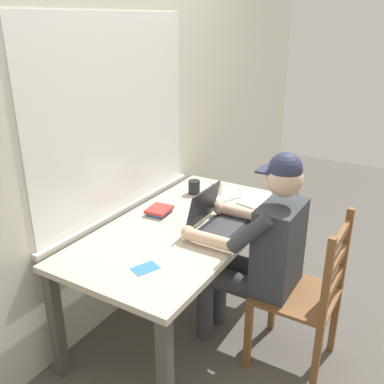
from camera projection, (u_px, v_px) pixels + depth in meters
ground_plane at (185, 321)px, 2.85m from camera, size 8.00×8.00×0.00m
back_wall at (115, 118)px, 2.59m from camera, size 6.00×0.08×2.60m
desk at (184, 237)px, 2.61m from camera, size 1.57×0.81×0.70m
seated_person at (260, 246)px, 2.39m from camera, size 0.50×0.60×1.24m
wooden_chair at (306, 295)px, 2.34m from camera, size 0.42×0.42×0.93m
laptop at (216, 219)px, 2.54m from camera, size 0.33×0.28×0.23m
computer_mouse at (239, 212)px, 2.71m from camera, size 0.06×0.10×0.03m
coffee_mug_white at (217, 189)px, 2.99m from camera, size 0.12×0.08×0.10m
coffee_mug_dark at (194, 187)px, 3.03m from camera, size 0.12×0.08×0.10m
book_stack_main at (159, 211)px, 2.73m from camera, size 0.17×0.15×0.04m
paper_pile_near_laptop at (257, 201)px, 2.91m from camera, size 0.28×0.21×0.01m
paper_pile_back_corner at (224, 196)px, 2.99m from camera, size 0.25×0.24×0.01m
landscape_photo_print at (145, 268)px, 2.13m from camera, size 0.15×0.13×0.00m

